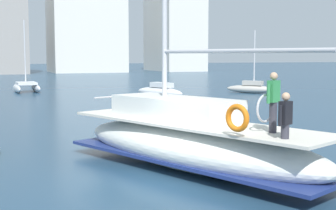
{
  "coord_description": "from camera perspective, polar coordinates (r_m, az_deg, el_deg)",
  "views": [
    {
      "loc": [
        -4.39,
        -12.03,
        3.47
      ],
      "look_at": [
        1.51,
        3.16,
        1.8
      ],
      "focal_mm": 51.56,
      "sensor_mm": 36.0,
      "label": 1
    }
  ],
  "objects": [
    {
      "name": "moored_catamaran",
      "position": [
        47.9,
        -16.4,
        2.13
      ],
      "size": [
        2.46,
        4.76,
        6.85
      ],
      "color": "silver",
      "rests_on": "ground"
    },
    {
      "name": "moored_sloop_far",
      "position": [
        40.2,
        -0.97,
        1.72
      ],
      "size": [
        3.15,
        5.38,
        7.92
      ],
      "color": "silver",
      "rests_on": "ground"
    },
    {
      "name": "waterfront_buildings",
      "position": [
        102.2,
        -17.02,
        9.42
      ],
      "size": [
        86.16,
        21.61,
        25.51
      ],
      "color": "#C6AD8E",
      "rests_on": "ground"
    },
    {
      "name": "main_sailboat",
      "position": [
        14.73,
        2.62,
        -4.19
      ],
      "size": [
        5.89,
        9.79,
        12.39
      ],
      "color": "white",
      "rests_on": "ground"
    },
    {
      "name": "ground_plane",
      "position": [
        13.27,
        -1.15,
        -9.31
      ],
      "size": [
        400.0,
        400.0,
        0.0
      ],
      "primitive_type": "plane",
      "color": "navy"
    },
    {
      "name": "moored_cutter_right",
      "position": [
        45.52,
        9.74,
        2.02
      ],
      "size": [
        3.8,
        4.24,
        5.78
      ],
      "color": "#B7B2A8",
      "rests_on": "ground"
    }
  ]
}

